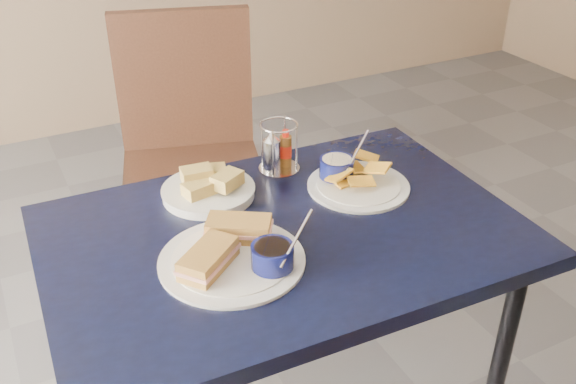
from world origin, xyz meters
name	(u,v)px	position (x,y,z in m)	size (l,w,h in m)	color
dining_table	(284,256)	(-0.10, 0.06, 0.67)	(1.10, 0.75, 0.75)	black
chair_far	(183,140)	(-0.05, 0.95, 0.58)	(0.58, 0.57, 1.01)	black
sandwich_plate	(236,252)	(-0.24, 0.00, 0.77)	(0.32, 0.31, 0.12)	white
plantain_plate	(350,178)	(0.15, 0.17, 0.77)	(0.26, 0.26, 0.12)	white
bread_basket	(209,188)	(-0.20, 0.28, 0.77)	(0.23, 0.23, 0.07)	white
condiment_caddy	(277,151)	(0.01, 0.33, 0.81)	(0.11, 0.11, 0.14)	silver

